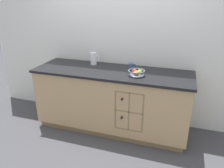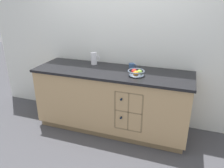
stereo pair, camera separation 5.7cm
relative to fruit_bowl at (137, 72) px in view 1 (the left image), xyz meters
name	(u,v)px [view 1 (the left image)]	position (x,y,z in m)	size (l,w,h in m)	color
ground_plane	(112,127)	(-0.37, 0.09, -0.98)	(14.00, 14.00, 0.00)	#424247
back_wall	(120,41)	(-0.37, 0.50, 0.30)	(4.62, 0.06, 2.55)	silver
kitchen_island	(112,100)	(-0.37, 0.09, -0.50)	(2.26, 0.73, 0.93)	olive
fruit_bowl	(137,72)	(0.00, 0.00, 0.00)	(0.23, 0.23, 0.08)	#4C5666
white_pitcher	(94,58)	(-0.74, 0.30, 0.05)	(0.15, 0.10, 0.19)	white
ceramic_mug	(132,66)	(-0.13, 0.27, -0.01)	(0.11, 0.08, 0.08)	#385684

